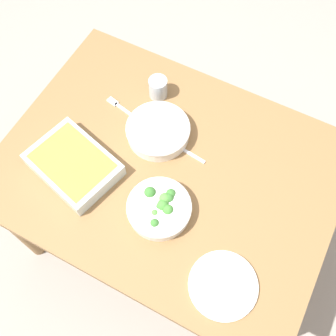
% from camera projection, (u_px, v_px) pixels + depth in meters
% --- Properties ---
extents(ground_plane, '(6.00, 6.00, 0.00)m').
position_uv_depth(ground_plane, '(168.00, 231.00, 2.12)').
color(ground_plane, '#9E9389').
extents(dining_table, '(1.20, 0.90, 0.74)m').
position_uv_depth(dining_table, '(168.00, 179.00, 1.54)').
color(dining_table, olive).
rests_on(dining_table, ground_plane).
extents(stew_bowl, '(0.24, 0.24, 0.06)m').
position_uv_depth(stew_bowl, '(158.00, 131.00, 1.50)').
color(stew_bowl, white).
rests_on(stew_bowl, dining_table).
extents(broccoli_bowl, '(0.22, 0.22, 0.07)m').
position_uv_depth(broccoli_bowl, '(159.00, 208.00, 1.36)').
color(broccoli_bowl, white).
rests_on(broccoli_bowl, dining_table).
extents(baking_dish, '(0.35, 0.29, 0.06)m').
position_uv_depth(baking_dish, '(73.00, 164.00, 1.43)').
color(baking_dish, silver).
rests_on(baking_dish, dining_table).
extents(drink_cup, '(0.07, 0.07, 0.08)m').
position_uv_depth(drink_cup, '(158.00, 88.00, 1.57)').
color(drink_cup, '#B2BCC6').
rests_on(drink_cup, dining_table).
extents(side_plate, '(0.22, 0.22, 0.01)m').
position_uv_depth(side_plate, '(223.00, 285.00, 1.27)').
color(side_plate, white).
rests_on(side_plate, dining_table).
extents(spoon_by_stew, '(0.18, 0.04, 0.01)m').
position_uv_depth(spoon_by_stew, '(179.00, 147.00, 1.50)').
color(spoon_by_stew, silver).
rests_on(spoon_by_stew, dining_table).
extents(fork_on_table, '(0.18, 0.06, 0.01)m').
position_uv_depth(fork_on_table, '(123.00, 109.00, 1.57)').
color(fork_on_table, silver).
rests_on(fork_on_table, dining_table).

